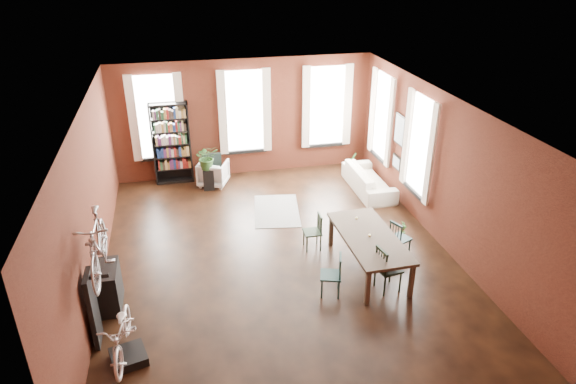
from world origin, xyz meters
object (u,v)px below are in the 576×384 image
object	(u,v)px
bookshelf	(172,144)
bike_trainer	(129,357)
dining_table	(368,253)
white_armchair	(213,172)
dining_chair_c	(388,269)
plant_stand	(209,179)
cream_sofa	(369,176)
dining_chair_b	(312,232)
console_table	(108,287)
dining_chair_a	(331,275)
dining_chair_d	(400,238)
bicycle_floor	(119,315)

from	to	relation	value
bookshelf	bike_trainer	world-z (taller)	bookshelf
dining_table	white_armchair	distance (m)	5.37
dining_chair_c	white_armchair	xyz separation A→B (m)	(-2.74, 5.39, -0.08)
plant_stand	cream_sofa	bearing A→B (deg)	-14.01
dining_table	dining_chair_c	xyz separation A→B (m)	(0.13, -0.70, 0.07)
dining_table	dining_chair_b	distance (m)	1.33
cream_sofa	plant_stand	distance (m)	4.21
dining_table	bookshelf	xyz separation A→B (m)	(-3.62, 5.13, 0.72)
dining_chair_b	console_table	bearing A→B (deg)	-73.80
bookshelf	bike_trainer	xyz separation A→B (m)	(-0.90, -6.68, -1.02)
dining_table	plant_stand	bearing A→B (deg)	120.62
dining_chair_a	cream_sofa	bearing A→B (deg)	167.95
dining_chair_a	bookshelf	world-z (taller)	bookshelf
dining_chair_d	bicycle_floor	size ratio (longest dim) A/B	0.54
dining_chair_d	plant_stand	size ratio (longest dim) A/B	1.42
dining_chair_d	bookshelf	size ratio (longest dim) A/B	0.36
dining_chair_d	bicycle_floor	bearing A→B (deg)	85.74
dining_table	dining_chair_a	world-z (taller)	dining_chair_a
bookshelf	cream_sofa	xyz separation A→B (m)	(4.95, -1.70, -0.69)
dining_chair_b	cream_sofa	world-z (taller)	cream_sofa
dining_chair_a	dining_chair_b	distance (m)	1.61
dining_chair_d	bicycle_floor	world-z (taller)	bicycle_floor
bookshelf	cream_sofa	size ratio (longest dim) A/B	1.06
dining_chair_d	bookshelf	xyz separation A→B (m)	(-4.45, 4.78, 0.70)
cream_sofa	bike_trainer	world-z (taller)	cream_sofa
bicycle_floor	console_table	bearing A→B (deg)	106.66
bike_trainer	dining_table	bearing A→B (deg)	18.92
console_table	plant_stand	bearing A→B (deg)	64.58
bookshelf	plant_stand	distance (m)	1.37
console_table	dining_chair_b	bearing A→B (deg)	14.92
white_armchair	bike_trainer	xyz separation A→B (m)	(-1.91, -6.24, -0.29)
dining_chair_b	white_armchair	xyz separation A→B (m)	(-1.75, 3.68, -0.02)
white_armchair	plant_stand	bearing A→B (deg)	81.87
bicycle_floor	white_armchair	bearing A→B (deg)	76.05
bookshelf	console_table	size ratio (longest dim) A/B	2.75
dining_chair_d	dining_chair_b	bearing A→B (deg)	45.24
bookshelf	white_armchair	xyz separation A→B (m)	(1.01, -0.44, -0.73)
dining_chair_b	dining_chair_d	xyz separation A→B (m)	(1.70, -0.65, 0.01)
bike_trainer	dining_chair_d	bearing A→B (deg)	19.56
dining_chair_a	white_armchair	world-z (taller)	dining_chair_a
dining_table	cream_sofa	world-z (taller)	cream_sofa
white_armchair	bike_trainer	distance (m)	6.53
dining_chair_a	bike_trainer	size ratio (longest dim) A/B	1.57
cream_sofa	dining_chair_c	bearing A→B (deg)	163.81
white_armchair	plant_stand	world-z (taller)	white_armchair
bookshelf	plant_stand	world-z (taller)	bookshelf
dining_chair_d	cream_sofa	bearing A→B (deg)	-32.90
bookshelf	white_armchair	world-z (taller)	bookshelf
dining_table	dining_chair_b	size ratio (longest dim) A/B	2.84
bike_trainer	bicycle_floor	bearing A→B (deg)	169.77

